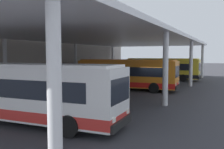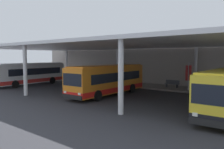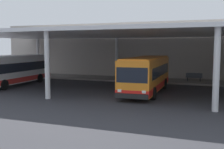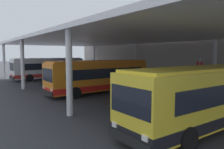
{
  "view_description": "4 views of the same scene",
  "coord_description": "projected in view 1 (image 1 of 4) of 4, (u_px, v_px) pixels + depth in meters",
  "views": [
    {
      "loc": [
        -23.74,
        -6.73,
        3.6
      ],
      "look_at": [
        -2.61,
        3.45,
        1.8
      ],
      "focal_mm": 39.85,
      "sensor_mm": 36.0,
      "label": 1
    },
    {
      "loc": [
        15.33,
        -15.08,
        4.04
      ],
      "look_at": [
        0.43,
        3.75,
        2.15
      ],
      "focal_mm": 35.83,
      "sensor_mm": 36.0,
      "label": 2
    },
    {
      "loc": [
        6.13,
        -20.73,
        4.02
      ],
      "look_at": [
        -2.49,
        2.03,
        1.62
      ],
      "focal_mm": 44.23,
      "sensor_mm": 36.0,
      "label": 3
    },
    {
      "loc": [
        18.63,
        -7.92,
        3.84
      ],
      "look_at": [
        -0.48,
        5.27,
        1.61
      ],
      "focal_mm": 35.04,
      "sensor_mm": 36.0,
      "label": 4
    }
  ],
  "objects": [
    {
      "name": "ground_plane",
      "position": [
        155.0,
        92.0,
        24.52
      ],
      "size": [
        200.0,
        200.0,
        0.0
      ],
      "primitive_type": "plane",
      "color": "#333338"
    },
    {
      "name": "platform_kerb",
      "position": [
        59.0,
        85.0,
        29.59
      ],
      "size": [
        42.0,
        4.5,
        0.18
      ],
      "primitive_type": "cube",
      "color": "gray",
      "rests_on": "ground"
    },
    {
      "name": "station_building_facade",
      "position": [
        37.0,
        55.0,
        30.73
      ],
      "size": [
        48.0,
        1.6,
        7.31
      ],
      "primitive_type": "cube",
      "color": "#ADA399",
      "rests_on": "ground"
    },
    {
      "name": "canopy_shelter",
      "position": [
        105.0,
        39.0,
        26.49
      ],
      "size": [
        40.0,
        17.0,
        5.55
      ],
      "color": "silver",
      "rests_on": "ground"
    },
    {
      "name": "bus_nearest_bay",
      "position": [
        29.0,
        92.0,
        13.15
      ],
      "size": [
        3.11,
        10.65,
        3.17
      ],
      "color": "white",
      "rests_on": "ground"
    },
    {
      "name": "bus_second_bay",
      "position": [
        127.0,
        74.0,
        26.1
      ],
      "size": [
        2.97,
        10.61,
        3.17
      ],
      "color": "orange",
      "rests_on": "ground"
    },
    {
      "name": "bus_middle_bay",
      "position": [
        162.0,
        69.0,
        36.46
      ],
      "size": [
        2.82,
        10.56,
        3.17
      ],
      "color": "yellow",
      "rests_on": "ground"
    },
    {
      "name": "bench_waiting",
      "position": [
        76.0,
        78.0,
        33.0
      ],
      "size": [
        1.8,
        0.45,
        0.92
      ],
      "color": "#4C515B",
      "rests_on": "platform_kerb"
    },
    {
      "name": "banner_sign",
      "position": [
        91.0,
        67.0,
        34.64
      ],
      "size": [
        0.7,
        0.12,
        3.2
      ],
      "color": "#B2B2B7",
      "rests_on": "platform_kerb"
    }
  ]
}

